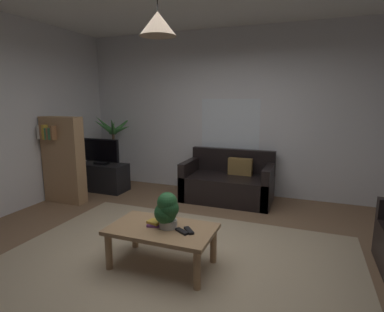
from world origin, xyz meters
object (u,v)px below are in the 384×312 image
remote_on_table_0 (182,231)px  remote_on_table_1 (189,230)px  tv_stand (103,177)px  coffee_table (162,233)px  bookshelf_corner (63,159)px  couch_under_window (228,184)px  tv (101,151)px  pendant_lamp (158,24)px  potted_plant_on_table (167,210)px  book_on_table_1 (155,222)px  book_on_table_0 (154,224)px  potted_palm_corner (114,153)px

remote_on_table_0 → remote_on_table_1: same height
remote_on_table_0 → tv_stand: tv_stand is taller
remote_on_table_1 → coffee_table: bearing=139.1°
bookshelf_corner → couch_under_window: bearing=22.7°
remote_on_table_1 → bookshelf_corner: bookshelf_corner is taller
tv → pendant_lamp: bearing=-41.7°
potted_plant_on_table → tv: bearing=139.1°
coffee_table → book_on_table_1: 0.14m
remote_on_table_0 → tv_stand: 3.16m
tv → book_on_table_0: bearing=-42.8°
pendant_lamp → bookshelf_corner: bearing=152.8°
book_on_table_1 → remote_on_table_0: book_on_table_1 is taller
tv → remote_on_table_0: bearing=-39.4°
book_on_table_1 → bookshelf_corner: 2.60m
tv → potted_palm_corner: (-0.04, 0.46, -0.11)m
remote_on_table_1 → tv_stand: (-2.48, 1.97, -0.18)m
remote_on_table_0 → potted_palm_corner: bearing=-104.1°
book_on_table_1 → potted_plant_on_table: bearing=-6.2°
remote_on_table_0 → bookshelf_corner: 2.92m
potted_palm_corner → bookshelf_corner: size_ratio=0.98×
book_on_table_1 → pendant_lamp: pendant_lamp is taller
book_on_table_0 → pendant_lamp: 1.91m
potted_palm_corner → book_on_table_1: bearing=-48.2°
book_on_table_1 → tv: (-2.10, 1.94, 0.29)m
coffee_table → book_on_table_0: book_on_table_0 is taller
potted_plant_on_table → bookshelf_corner: 2.73m
remote_on_table_0 → pendant_lamp: 1.93m
bookshelf_corner → remote_on_table_1: bearing=-24.5°
potted_plant_on_table → potted_palm_corner: 3.32m
book_on_table_0 → pendant_lamp: (0.09, -0.01, 1.91)m
book_on_table_0 → potted_palm_corner: potted_palm_corner is taller
tv → bookshelf_corner: size_ratio=0.53×
tv → couch_under_window: bearing=7.6°
book_on_table_1 → bookshelf_corner: bookshelf_corner is taller
remote_on_table_1 → potted_palm_corner: 3.49m
book_on_table_0 → tv: 2.88m
couch_under_window → potted_plant_on_table: couch_under_window is taller
bookshelf_corner → coffee_table: bearing=-27.2°
book_on_table_0 → potted_plant_on_table: 0.24m
potted_palm_corner → pendant_lamp: (2.23, -2.41, 1.71)m
couch_under_window → coffee_table: (-0.11, -2.26, 0.07)m
tv → bookshelf_corner: 0.76m
potted_palm_corner → bookshelf_corner: 1.20m
couch_under_window → potted_palm_corner: size_ratio=1.06×
remote_on_table_0 → tv: tv is taller
couch_under_window → potted_plant_on_table: size_ratio=3.92×
pendant_lamp → couch_under_window: bearing=87.3°
potted_plant_on_table → pendant_lamp: pendant_lamp is taller
coffee_table → potted_palm_corner: potted_palm_corner is taller
remote_on_table_1 → tv: (-2.48, 1.95, 0.31)m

